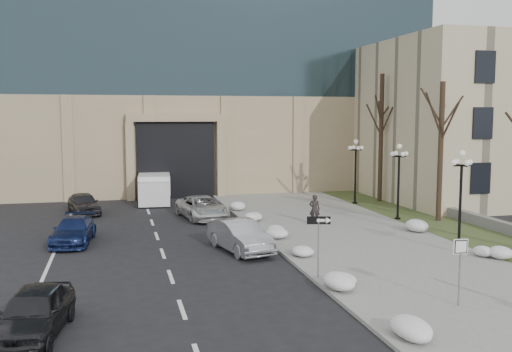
% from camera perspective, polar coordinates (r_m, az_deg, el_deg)
% --- Properties ---
extents(sidewalk, '(9.00, 40.00, 0.12)m').
position_cam_1_polar(sidewalk, '(29.93, 10.27, -6.43)').
color(sidewalk, gray).
rests_on(sidewalk, ground).
extents(curb, '(0.30, 40.00, 0.14)m').
position_cam_1_polar(curb, '(28.42, 1.89, -6.99)').
color(curb, gray).
rests_on(curb, ground).
extents(grass_strip, '(4.00, 40.00, 0.10)m').
position_cam_1_polar(grass_strip, '(33.08, 20.65, -5.54)').
color(grass_strip, '#3B4B25').
rests_on(grass_strip, ground).
extents(stone_wall, '(0.50, 30.00, 0.70)m').
position_cam_1_polar(stone_wall, '(35.77, 21.50, -4.23)').
color(stone_wall, slate).
rests_on(stone_wall, ground).
extents(classical_building, '(22.00, 18.12, 12.00)m').
position_cam_1_polar(classical_building, '(50.81, 23.17, 5.06)').
color(classical_building, '#BFB28F').
rests_on(classical_building, ground).
extents(car_a, '(2.38, 4.52, 1.47)m').
position_cam_1_polar(car_a, '(18.45, -21.34, -12.59)').
color(car_a, black).
rests_on(car_a, ground).
extents(car_b, '(2.60, 4.83, 1.51)m').
position_cam_1_polar(car_b, '(27.38, -1.60, -6.02)').
color(car_b, '#9B9DA2').
rests_on(car_b, ground).
extents(car_c, '(2.30, 4.68, 1.31)m').
position_cam_1_polar(car_c, '(30.54, -17.78, -5.23)').
color(car_c, navy).
rests_on(car_c, ground).
extents(car_d, '(3.12, 5.39, 1.41)m').
position_cam_1_polar(car_d, '(36.08, -5.39, -3.16)').
color(car_d, silver).
rests_on(car_d, ground).
extents(car_e, '(2.56, 4.41, 1.41)m').
position_cam_1_polar(car_e, '(39.26, -16.84, -2.64)').
color(car_e, '#303035').
rests_on(car_e, ground).
extents(pedestrian, '(0.75, 0.64, 1.73)m').
position_cam_1_polar(pedestrian, '(33.78, 5.88, -3.32)').
color(pedestrian, black).
rests_on(pedestrian, sidewalk).
extents(box_truck, '(2.74, 6.73, 2.09)m').
position_cam_1_polar(box_truck, '(43.62, -10.13, -1.21)').
color(box_truck, silver).
rests_on(box_truck, ground).
extents(one_way_sign, '(0.95, 0.41, 2.58)m').
position_cam_1_polar(one_way_sign, '(22.49, 6.69, -5.17)').
color(one_way_sign, slate).
rests_on(one_way_sign, ground).
extents(keep_sign, '(0.52, 0.09, 2.40)m').
position_cam_1_polar(keep_sign, '(20.42, 19.74, -7.70)').
color(keep_sign, slate).
rests_on(keep_sign, ground).
extents(snow_clump_b, '(1.10, 1.60, 0.36)m').
position_cam_1_polar(snow_clump_b, '(17.85, 14.49, -14.47)').
color(snow_clump_b, white).
rests_on(snow_clump_b, sidewalk).
extents(snow_clump_c, '(1.10, 1.60, 0.36)m').
position_cam_1_polar(snow_clump_c, '(21.85, 8.71, -10.48)').
color(snow_clump_c, white).
rests_on(snow_clump_c, sidewalk).
extents(snow_clump_d, '(1.10, 1.60, 0.36)m').
position_cam_1_polar(snow_clump_d, '(25.91, 4.47, -7.78)').
color(snow_clump_d, white).
rests_on(snow_clump_d, sidewalk).
extents(snow_clump_e, '(1.10, 1.60, 0.36)m').
position_cam_1_polar(snow_clump_e, '(30.19, 2.08, -5.76)').
color(snow_clump_e, white).
rests_on(snow_clump_e, sidewalk).
extents(snow_clump_f, '(1.10, 1.60, 0.36)m').
position_cam_1_polar(snow_clump_f, '(34.61, -0.19, -4.21)').
color(snow_clump_f, white).
rests_on(snow_clump_f, sidewalk).
extents(snow_clump_g, '(1.10, 1.60, 0.36)m').
position_cam_1_polar(snow_clump_g, '(38.70, -1.62, -3.11)').
color(snow_clump_g, white).
rests_on(snow_clump_g, sidewalk).
extents(snow_clump_i, '(1.10, 1.60, 0.36)m').
position_cam_1_polar(snow_clump_i, '(28.03, 22.19, -7.15)').
color(snow_clump_i, white).
rests_on(snow_clump_i, sidewalk).
extents(snow_clump_j, '(1.10, 1.60, 0.36)m').
position_cam_1_polar(snow_clump_j, '(32.59, 16.61, -5.13)').
color(snow_clump_j, white).
rests_on(snow_clump_j, sidewalk).
extents(lamppost_b, '(1.18, 1.18, 4.76)m').
position_cam_1_polar(lamppost_b, '(30.44, 19.82, -0.73)').
color(lamppost_b, black).
rests_on(lamppost_b, ground).
extents(lamppost_c, '(1.18, 1.18, 4.76)m').
position_cam_1_polar(lamppost_c, '(36.00, 14.09, 0.46)').
color(lamppost_c, black).
rests_on(lamppost_c, ground).
extents(lamppost_d, '(1.18, 1.18, 4.76)m').
position_cam_1_polar(lamppost_d, '(41.82, 9.93, 1.32)').
color(lamppost_d, black).
rests_on(lamppost_d, ground).
extents(tree_mid, '(3.20, 3.20, 8.50)m').
position_cam_1_polar(tree_mid, '(36.08, 18.04, 4.23)').
color(tree_mid, black).
rests_on(tree_mid, ground).
extents(tree_far, '(3.20, 3.20, 9.50)m').
position_cam_1_polar(tree_far, '(43.07, 12.43, 5.51)').
color(tree_far, black).
rests_on(tree_far, ground).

